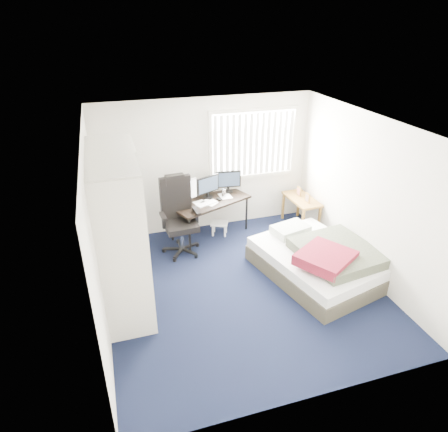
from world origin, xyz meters
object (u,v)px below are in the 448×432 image
desk (209,198)px  bed (320,260)px  office_chair (179,223)px  nightstand (302,201)px

desk → bed: (1.32, -1.81, -0.48)m
desk → bed: bearing=-54.0°
desk → office_chair: bearing=-148.6°
desk → nightstand: bearing=-6.4°
office_chair → nightstand: (2.44, 0.19, 0.00)m
desk → bed: 2.29m
nightstand → office_chair: bearing=-175.5°
desk → office_chair: 0.79m
desk → nightstand: (1.79, -0.20, -0.23)m
nightstand → bed: (-0.48, -1.61, -0.25)m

